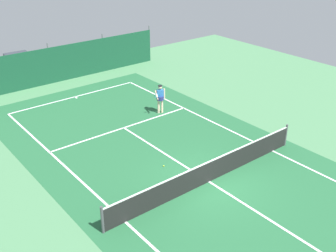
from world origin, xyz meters
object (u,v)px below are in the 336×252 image
(tennis_player, at_px, (160,97))
(parked_car, at_px, (20,67))
(tennis_ball_near_player, at_px, (164,166))
(tennis_net, at_px, (209,171))

(tennis_player, relative_size, parked_car, 0.38)
(tennis_ball_near_player, xyz_separation_m, parked_car, (-0.52, 15.16, 0.81))
(tennis_net, bearing_deg, tennis_ball_near_player, 109.21)
(tennis_ball_near_player, distance_m, parked_car, 15.19)
(tennis_net, height_order, tennis_ball_near_player, tennis_net)
(tennis_ball_near_player, relative_size, parked_car, 0.02)
(tennis_net, bearing_deg, parked_car, 94.15)
(tennis_net, distance_m, tennis_ball_near_player, 2.27)
(parked_car, bearing_deg, tennis_ball_near_player, 95.36)
(tennis_net, xyz_separation_m, parked_car, (-1.25, 17.25, 0.33))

